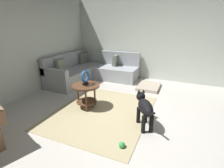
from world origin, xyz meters
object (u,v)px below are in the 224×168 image
Objects in this scene: dog_bed_mat at (149,86)px; dog_toy_ball at (122,145)px; dog at (145,107)px; sectional_couch at (91,71)px; side_table at (86,90)px; torus_sculpture at (85,77)px.

dog_bed_mat is 8.13× the size of dog_toy_ball.
dog_toy_ball is at bearing -133.47° from dog.
dog_toy_ball is (-2.70, -0.14, 0.00)m from dog_bed_mat.
sectional_couch reaches higher than side_table.
torus_sculpture reaches higher than dog_bed_mat.
dog is at bearing -99.39° from side_table.
torus_sculpture is 0.41× the size of dog_bed_mat.
sectional_couch is 2.98× the size of dog.
torus_sculpture is at bearing -116.57° from side_table.
torus_sculpture is at bearing 149.77° from dog_bed_mat.
torus_sculpture is 1.40m from dog.
torus_sculpture is (-1.78, -0.90, 0.42)m from sectional_couch.
torus_sculpture reaches higher than dog_toy_ball.
torus_sculpture reaches higher than side_table.
torus_sculpture reaches higher than dog.
dog_bed_mat is at bearing -90.36° from sectional_couch.
sectional_couch is 6.90× the size of torus_sculpture.
dog_toy_ball is at bearing -142.56° from sectional_couch.
dog reaches higher than side_table.
side_table is 2.08m from dog_bed_mat.
torus_sculpture is at bearing -153.18° from sectional_couch.
side_table is 1.55m from dog_toy_ball.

